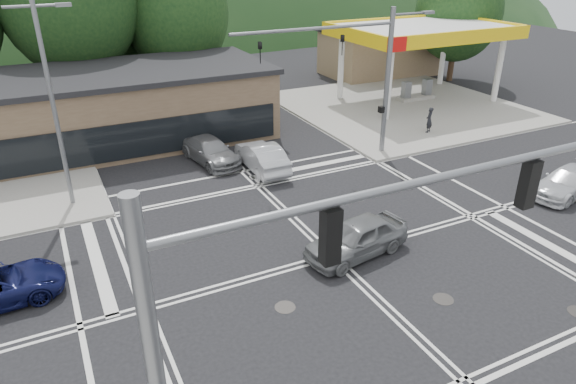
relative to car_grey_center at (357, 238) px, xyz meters
name	(u,v)px	position (x,y,z in m)	size (l,w,h in m)	color
ground	(332,256)	(-0.88, 0.30, -0.74)	(120.00, 120.00, 0.00)	black
sidewalk_ne	(403,107)	(14.12, 15.30, -0.66)	(16.00, 16.00, 0.15)	gray
gas_station_canopy	(423,33)	(16.11, 16.29, 4.30)	(12.32, 8.34, 5.75)	silver
convenience_store	(380,53)	(19.12, 25.30, 1.16)	(10.00, 6.00, 3.80)	#846B4F
commercial_row	(62,116)	(-8.88, 17.30, 1.26)	(24.00, 8.00, 4.00)	brown
hill_north	(76,12)	(-0.88, 90.30, -0.74)	(252.00, 126.00, 140.00)	#1B3819
tree_n_c	(176,12)	(0.12, 24.30, 5.75)	(7.60, 7.60, 10.87)	#382619
tree_n_e	(122,0)	(-2.88, 28.30, 6.40)	(8.40, 8.40, 11.98)	#382619
tree_ne	(458,11)	(23.12, 20.30, 5.10)	(7.20, 7.20, 9.99)	#382619
streetlight_nw	(53,98)	(-9.32, 9.30, 4.31)	(2.50, 0.25, 9.00)	slate
signal_mast_ne	(369,66)	(6.06, 8.50, 4.33)	(11.65, 0.30, 8.00)	slate
signal_mast_sw	(265,330)	(-7.27, -7.90, 4.38)	(9.14, 0.28, 8.00)	slate
car_grey_center	(357,238)	(0.00, 0.00, 0.00)	(1.75, 4.34, 1.48)	slate
car_silver_east	(568,182)	(12.00, 0.00, -0.09)	(1.82, 4.47, 1.30)	silver
car_queue_a	(262,156)	(0.12, 9.30, 0.00)	(1.56, 4.48, 1.48)	#B3B5BA
car_queue_b	(249,115)	(2.36, 16.45, -0.02)	(1.70, 4.21, 1.44)	#B3B3AF
car_northbound	(210,151)	(-1.99, 11.50, -0.08)	(1.85, 4.55, 1.32)	slate
pedestrian	(429,120)	(11.83, 9.81, 0.21)	(0.58, 0.38, 1.60)	black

